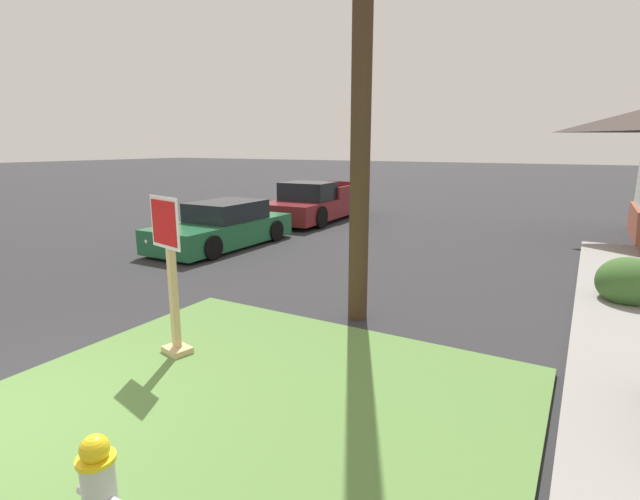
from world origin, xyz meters
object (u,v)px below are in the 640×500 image
object	(u,v)px
manhole_cover	(241,331)
parked_sedan_green	(223,227)
stop_sign	(172,282)
pickup_truck_maroon	(316,204)
utility_pole	(363,28)
fire_hydrant	(100,498)

from	to	relation	value
manhole_cover	parked_sedan_green	world-z (taller)	parked_sedan_green
stop_sign	pickup_truck_maroon	bearing A→B (deg)	111.20
stop_sign	pickup_truck_maroon	size ratio (longest dim) A/B	0.37
manhole_cover	pickup_truck_maroon	world-z (taller)	pickup_truck_maroon
stop_sign	utility_pole	xyz separation A→B (m)	(1.44, 2.58, 3.38)
manhole_cover	utility_pole	distance (m)	4.83
pickup_truck_maroon	parked_sedan_green	bearing A→B (deg)	-88.75
utility_pole	stop_sign	bearing A→B (deg)	-119.25
stop_sign	pickup_truck_maroon	xyz separation A→B (m)	(-4.38, 11.30, -0.44)
utility_pole	parked_sedan_green	bearing A→B (deg)	150.03
stop_sign	parked_sedan_green	world-z (taller)	stop_sign
pickup_truck_maroon	utility_pole	xyz separation A→B (m)	(5.83, -8.72, 3.82)
fire_hydrant	parked_sedan_green	world-z (taller)	parked_sedan_green
manhole_cover	pickup_truck_maroon	size ratio (longest dim) A/B	0.12
stop_sign	manhole_cover	distance (m)	1.57
fire_hydrant	parked_sedan_green	distance (m)	10.42
stop_sign	utility_pole	size ratio (longest dim) A/B	0.24
fire_hydrant	utility_pole	size ratio (longest dim) A/B	0.10
stop_sign	pickup_truck_maroon	distance (m)	12.13
parked_sedan_green	utility_pole	world-z (taller)	utility_pole
pickup_truck_maroon	utility_pole	size ratio (longest dim) A/B	0.65
manhole_cover	utility_pole	size ratio (longest dim) A/B	0.08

